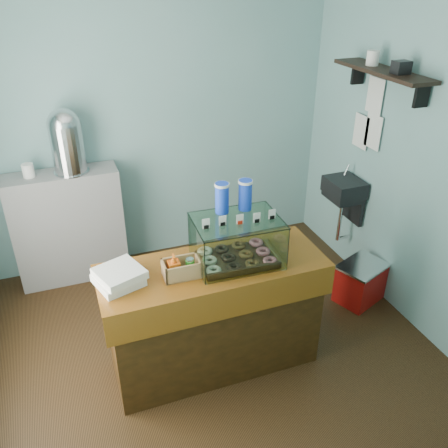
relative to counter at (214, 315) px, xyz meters
name	(u,v)px	position (x,y,z in m)	size (l,w,h in m)	color
ground	(204,339)	(0.00, 0.25, -0.46)	(3.50, 3.50, 0.00)	black
room_shell	(202,142)	(0.03, 0.26, 1.25)	(3.54, 3.04, 2.82)	#6FA1A3
counter	(214,315)	(0.00, 0.00, 0.00)	(1.60, 0.60, 0.90)	#44250D
back_shelf	(69,227)	(-0.90, 1.57, 0.09)	(1.00, 0.32, 1.10)	gray
display_case	(236,236)	(0.18, 0.04, 0.62)	(0.61, 0.46, 0.54)	black
condiment_crate	(180,268)	(-0.25, -0.04, 0.51)	(0.25, 0.15, 0.18)	tan
pastry_boxes	(119,277)	(-0.64, 0.01, 0.50)	(0.36, 0.35, 0.11)	white
coffee_urn	(66,140)	(-0.79, 1.56, 0.94)	(0.31, 0.31, 0.57)	silver
red_cooler	(360,282)	(1.51, 0.28, -0.27)	(0.52, 0.46, 0.38)	#AF110E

